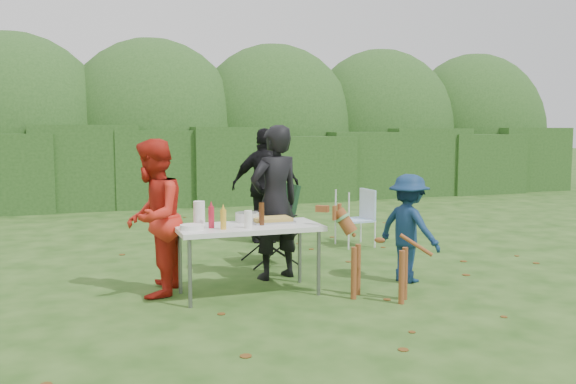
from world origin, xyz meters
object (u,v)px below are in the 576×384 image
object	(u,v)px
child	(409,228)
person_black_puffy	(266,186)
folding_table	(249,230)
camping_chair	(270,224)
beer_bottle	(262,214)
lawn_chair	(355,218)
dog	(380,254)
mustard_bottle	(223,220)
person_red_jacket	(153,218)
ketchup_bottle	(211,217)
paper_towel_roll	(199,214)
person_cook	(275,202)

from	to	relation	value
child	person_black_puffy	bearing A→B (deg)	-6.58
folding_table	camping_chair	size ratio (longest dim) A/B	1.43
child	beer_bottle	distance (m)	1.76
lawn_chair	dog	bearing A→B (deg)	65.97
child	mustard_bottle	bearing A→B (deg)	69.58
person_red_jacket	beer_bottle	world-z (taller)	person_red_jacket
dog	camping_chair	world-z (taller)	camping_chair
camping_chair	beer_bottle	distance (m)	1.50
child	dog	distance (m)	0.88
ketchup_bottle	paper_towel_roll	distance (m)	0.19
lawn_chair	beer_bottle	size ratio (longest dim) A/B	3.56
child	dog	world-z (taller)	child
camping_chair	mustard_bottle	world-z (taller)	camping_chair
person_cook	dog	world-z (taller)	person_cook
person_red_jacket	dog	world-z (taller)	person_red_jacket
beer_bottle	paper_towel_roll	size ratio (longest dim) A/B	0.92
ketchup_bottle	camping_chair	bearing A→B (deg)	51.89
camping_chair	ketchup_bottle	distance (m)	1.76
folding_table	person_black_puffy	bearing A→B (deg)	68.94
camping_chair	paper_towel_roll	xyz separation A→B (m)	(-1.16, -1.19, 0.35)
dog	folding_table	bearing A→B (deg)	12.80
person_red_jacket	child	xyz separation A→B (m)	(2.82, -0.40, -0.21)
folding_table	ketchup_bottle	size ratio (longest dim) A/B	6.82
mustard_bottle	child	bearing A→B (deg)	2.02
person_black_puffy	beer_bottle	distance (m)	2.95
person_cook	beer_bottle	bearing A→B (deg)	44.33
child	mustard_bottle	distance (m)	2.20
dog	ketchup_bottle	world-z (taller)	ketchup_bottle
person_red_jacket	paper_towel_roll	size ratio (longest dim) A/B	6.34
person_black_puffy	camping_chair	world-z (taller)	person_black_puffy
dog	paper_towel_roll	xyz separation A→B (m)	(-1.70, 0.77, 0.40)
person_cook	camping_chair	xyz separation A→B (m)	(0.18, 0.76, -0.37)
child	camping_chair	xyz separation A→B (m)	(-1.21, 1.41, -0.09)
paper_towel_roll	person_cook	bearing A→B (deg)	24.07
folding_table	camping_chair	bearing A→B (deg)	63.51
camping_chair	ketchup_bottle	xyz separation A→B (m)	(-1.07, -1.36, 0.33)
person_black_puffy	ketchup_bottle	size ratio (longest dim) A/B	7.99
person_cook	mustard_bottle	distance (m)	1.08
child	mustard_bottle	size ratio (longest dim) A/B	6.18
folding_table	person_black_puffy	size ratio (longest dim) A/B	0.85
camping_chair	lawn_chair	size ratio (longest dim) A/B	1.23
person_cook	paper_towel_roll	xyz separation A→B (m)	(-0.98, -0.44, -0.03)
child	lawn_chair	distance (m)	2.16
person_red_jacket	folding_table	bearing A→B (deg)	92.38
dog	ketchup_bottle	xyz separation A→B (m)	(-1.61, 0.60, 0.38)
mustard_bottle	ketchup_bottle	distance (m)	0.16
person_red_jacket	camping_chair	size ratio (longest dim) A/B	1.57
dog	ketchup_bottle	bearing A→B (deg)	20.00
person_cook	lawn_chair	size ratio (longest dim) A/B	2.10
ketchup_bottle	paper_towel_roll	bearing A→B (deg)	118.42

